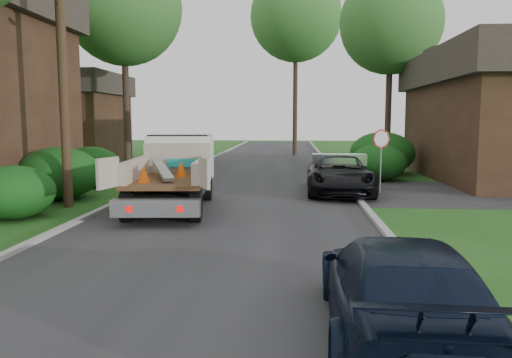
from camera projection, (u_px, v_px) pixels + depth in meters
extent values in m
plane|color=#1A4F16|center=(211.00, 249.00, 10.93)|extent=(120.00, 120.00, 0.00)
cube|color=#28282B|center=(249.00, 188.00, 20.83)|extent=(8.00, 90.00, 0.02)
cube|color=#9E9E99|center=(153.00, 186.00, 21.12)|extent=(0.20, 90.00, 0.12)
cube|color=#9E9E99|center=(348.00, 187.00, 20.53)|extent=(0.20, 90.00, 0.12)
cylinder|color=slate|center=(380.00, 167.00, 19.36)|extent=(0.06, 0.06, 2.00)
cylinder|color=#B20A0A|center=(381.00, 139.00, 19.23)|extent=(0.71, 0.32, 0.76)
cylinder|color=#382619|center=(62.00, 50.00, 15.69)|extent=(0.30, 0.30, 10.00)
cube|color=#372116|center=(64.00, 129.00, 33.41)|extent=(7.00, 7.00, 4.50)
cube|color=#332B26|center=(62.00, 84.00, 33.07)|extent=(7.56, 7.56, 1.40)
cube|color=#332B26|center=(62.00, 73.00, 32.99)|extent=(1.05, 7.56, 0.20)
ellipsoid|color=#104714|center=(13.00, 192.00, 14.25)|extent=(2.34, 2.34, 1.53)
ellipsoid|color=#104714|center=(59.00, 173.00, 17.72)|extent=(2.86, 2.86, 1.87)
ellipsoid|color=#104714|center=(90.00, 167.00, 21.22)|extent=(2.60, 2.60, 1.70)
ellipsoid|color=#104714|center=(378.00, 163.00, 23.29)|extent=(2.60, 2.60, 1.70)
ellipsoid|color=#104714|center=(382.00, 153.00, 26.19)|extent=(3.38, 3.38, 2.21)
cylinder|color=#2D2119|center=(126.00, 90.00, 27.77)|extent=(0.36, 0.36, 9.00)
sphere|color=#276926|center=(123.00, 6.00, 27.25)|extent=(6.40, 6.40, 6.40)
cylinder|color=#2D2119|center=(389.00, 96.00, 29.71)|extent=(0.36, 0.36, 8.50)
sphere|color=#276926|center=(391.00, 23.00, 29.21)|extent=(6.00, 6.00, 6.00)
cylinder|color=#2D2119|center=(295.00, 87.00, 39.86)|extent=(0.36, 0.36, 11.00)
sphere|color=#276926|center=(296.00, 16.00, 39.22)|extent=(7.20, 7.20, 7.20)
cylinder|color=black|center=(153.00, 188.00, 17.53)|extent=(0.38, 0.92, 0.90)
cylinder|color=black|center=(207.00, 188.00, 17.56)|extent=(0.38, 0.92, 0.90)
cylinder|color=black|center=(127.00, 206.00, 13.76)|extent=(0.38, 0.92, 0.90)
cylinder|color=black|center=(196.00, 206.00, 13.79)|extent=(0.38, 0.92, 0.90)
cube|color=black|center=(172.00, 190.00, 15.74)|extent=(2.49, 5.95, 0.24)
cube|color=white|center=(181.00, 157.00, 17.72)|extent=(2.34, 1.98, 1.55)
cube|color=black|center=(181.00, 142.00, 17.65)|extent=(2.18, 1.82, 0.55)
cube|color=#472D19|center=(169.00, 181.00, 15.00)|extent=(2.50, 3.77, 0.12)
cube|color=beige|center=(177.00, 158.00, 16.72)|extent=(2.20, 0.29, 1.00)
cube|color=beige|center=(135.00, 169.00, 14.94)|extent=(0.54, 3.41, 0.60)
cube|color=beige|center=(202.00, 169.00, 14.97)|extent=(0.54, 3.41, 0.60)
cube|color=silver|center=(156.00, 208.00, 12.92)|extent=(2.32, 0.55, 0.45)
cube|color=#B20505|center=(129.00, 209.00, 12.73)|extent=(0.16, 0.05, 0.16)
cube|color=#B20505|center=(180.00, 209.00, 12.75)|extent=(0.16, 0.05, 0.16)
cube|color=beige|center=(108.00, 173.00, 12.94)|extent=(0.31, 0.89, 0.80)
cube|color=beige|center=(204.00, 173.00, 12.98)|extent=(0.45, 0.85, 0.80)
cube|color=silver|center=(162.00, 169.00, 15.05)|extent=(1.28, 2.50, 0.46)
cone|color=#F2590A|center=(144.00, 174.00, 14.06)|extent=(0.39, 0.39, 0.50)
cone|color=#F2590A|center=(181.00, 169.00, 15.56)|extent=(0.39, 0.39, 0.50)
cube|color=#148C84|center=(183.00, 163.00, 16.49)|extent=(1.10, 0.19, 0.28)
imported|color=black|center=(340.00, 175.00, 19.17)|extent=(2.58, 5.37, 1.48)
imported|color=black|center=(400.00, 289.00, 6.32)|extent=(2.06, 4.72, 1.35)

